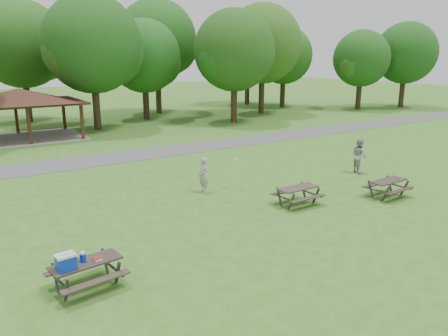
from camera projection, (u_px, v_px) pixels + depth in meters
ground at (262, 229)px, 15.90m from camera, size 160.00×160.00×0.00m
asphalt_path at (122, 157)px, 27.21m from camera, size 120.00×3.20×0.02m
pavilion at (20, 98)px, 32.38m from camera, size 8.60×7.01×3.76m
tree_row_e at (93, 47)px, 35.53m from camera, size 8.40×8.00×11.02m
tree_row_f at (145, 58)px, 41.78m from camera, size 7.35×7.00×9.55m
tree_row_g at (235, 53)px, 39.61m from camera, size 7.77×7.40×10.25m
tree_row_h at (263, 46)px, 45.47m from camera, size 8.61×8.20×11.37m
tree_row_i at (284, 57)px, 51.77m from camera, size 7.14×6.80×9.52m
tree_row_j at (362, 60)px, 49.80m from camera, size 6.72×6.40×8.96m
tree_deep_b at (23, 47)px, 39.83m from camera, size 8.40×8.00×11.13m
tree_deep_c at (157, 42)px, 45.82m from camera, size 8.82×8.40×11.90m
tree_deep_d at (248, 48)px, 54.06m from camera, size 8.40×8.00×11.27m
tree_flank_right at (406, 55)px, 51.65m from camera, size 7.56×7.20×9.97m
picnic_table_near at (80, 266)px, 11.59m from camera, size 2.01×1.69×1.29m
picnic_table_middle at (298, 191)px, 18.40m from camera, size 1.82×1.48×0.79m
picnic_table_far at (388, 184)px, 19.42m from camera, size 1.87×1.53×0.79m
frisbee_in_flight at (236, 159)px, 20.43m from camera, size 0.34×0.34×0.02m
frisbee_thrower at (203, 175)px, 19.95m from camera, size 0.41×0.61×1.64m
frisbee_catcher at (359, 156)px, 23.36m from camera, size 0.97×1.09×1.86m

